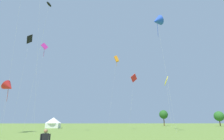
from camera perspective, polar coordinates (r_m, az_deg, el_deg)
The scene contains 11 objects.
kite_black_diamond at distance 56.41m, azimuth -23.72°, elevation 8.45°, with size 1.38×3.58×25.23m.
kite_red_delta at distance 41.07m, azimuth -28.82°, elevation -4.47°, with size 2.78×2.42×9.78m.
kite_blue_delta at distance 46.47m, azimuth 13.51°, elevation 14.27°, with size 3.17×3.54×26.20m.
kite_red_diamond at distance 59.49m, azimuth 6.65°, elevation -2.50°, with size 3.14×1.82×16.67m.
kite_yellow_diamond at distance 56.53m, azimuth 16.10°, elevation -3.25°, with size 1.25×3.04×14.83m.
kite_orange_box at distance 53.07m, azimuth 1.37°, elevation 3.34°, with size 3.14×1.37×20.06m.
kite_magenta_diamond at distance 71.89m, azimuth -19.80°, elevation 6.56°, with size 2.10×3.05×29.60m.
kite_black_parafoil at distance 47.73m, azimuth -18.59°, elevation 18.20°, with size 2.73×2.03×28.35m.
festival_tent_right at distance 67.11m, azimuth -17.35°, elevation -14.87°, with size 5.17×5.17×3.36m.
tree_distant_left at distance 99.67m, azimuth 29.69°, elevation -12.08°, with size 4.38×4.38×6.56m.
tree_distant_right at distance 96.75m, azimuth 15.36°, elevation -12.90°, with size 4.14×4.14×7.39m.
Camera 1 is at (-1.67, -4.25, 2.15)m, focal length 30.16 mm.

